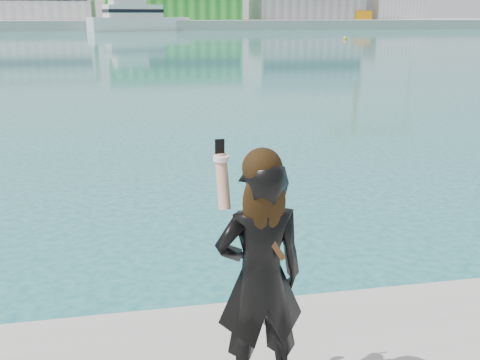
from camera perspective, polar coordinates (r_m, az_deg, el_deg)
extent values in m
cube|color=#9E9E99|center=(133.17, -10.73, 16.03)|extent=(320.00, 40.00, 2.00)
cube|color=silver|center=(143.66, 16.02, 17.35)|extent=(12.00, 10.00, 6.00)
cube|color=orange|center=(135.87, 12.77, 16.78)|extent=(4.00, 4.00, 2.00)
cylinder|color=silver|center=(126.28, -0.26, 18.53)|extent=(0.16, 0.16, 8.00)
cube|color=silver|center=(113.54, -10.72, 16.02)|extent=(20.45, 11.54, 2.63)
cube|color=silver|center=(113.17, -11.34, 17.26)|extent=(11.86, 7.89, 2.41)
cube|color=black|center=(113.17, -11.34, 17.26)|extent=(12.11, 8.06, 0.66)
sphere|color=#FFB60D|center=(74.70, 11.15, 14.48)|extent=(0.50, 0.50, 0.50)
imported|color=black|center=(3.52, 2.15, -10.51)|extent=(0.61, 0.42, 1.62)
sphere|color=black|center=(3.22, 2.40, 1.29)|extent=(0.25, 0.25, 0.25)
ellipsoid|color=black|center=(3.23, 2.60, -2.43)|extent=(0.27, 0.14, 0.43)
cylinder|color=tan|center=(3.31, -1.86, -0.19)|extent=(0.09, 0.19, 0.35)
cylinder|color=white|center=(3.31, -2.03, 2.33)|extent=(0.10, 0.10, 0.03)
cube|color=black|center=(3.33, -2.18, 3.39)|extent=(0.06, 0.02, 0.12)
cube|color=#4C2D14|center=(3.31, 3.12, -6.16)|extent=(0.23, 0.03, 0.33)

